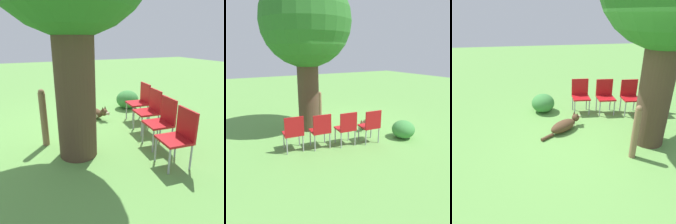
{
  "view_description": "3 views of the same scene",
  "coord_description": "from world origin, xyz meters",
  "views": [
    {
      "loc": [
        0.88,
        4.08,
        1.82
      ],
      "look_at": [
        -0.67,
        0.48,
        0.5
      ],
      "focal_mm": 35.0,
      "sensor_mm": 36.0,
      "label": 1
    },
    {
      "loc": [
        -5.83,
        3.15,
        2.28
      ],
      "look_at": [
        -0.82,
        0.42,
        0.69
      ],
      "focal_mm": 35.0,
      "sensor_mm": 36.0,
      "label": 2
    },
    {
      "loc": [
        3.63,
        -1.52,
        2.43
      ],
      "look_at": [
        -0.63,
        -0.72,
        0.47
      ],
      "focal_mm": 35.0,
      "sensor_mm": 36.0,
      "label": 3
    }
  ],
  "objects": [
    {
      "name": "ground_plane",
      "position": [
        0.0,
        0.0,
        0.0
      ],
      "size": [
        30.0,
        30.0,
        0.0
      ],
      "primitive_type": "plane",
      "color": "#609947"
    },
    {
      "name": "fence_post",
      "position": [
        0.56,
        0.34,
        0.52
      ],
      "size": [
        0.12,
        0.12,
        1.03
      ],
      "color": "#846647",
      "rests_on": "ground_plane"
    },
    {
      "name": "red_chair_3",
      "position": [
        -1.18,
        1.78,
        0.5
      ],
      "size": [
        0.45,
        0.47,
        0.87
      ],
      "rotation": [
        0.0,
        0.0,
        -0.08
      ],
      "color": "#B21419",
      "rests_on": "ground_plane"
    },
    {
      "name": "dog",
      "position": [
        -0.65,
        -0.69,
        0.13
      ],
      "size": [
        0.73,
        1.01,
        0.35
      ],
      "rotation": [
        0.0,
        0.0,
        2.16
      ],
      "color": "#513823",
      "rests_on": "ground_plane"
    },
    {
      "name": "red_chair_2",
      "position": [
        -1.33,
        1.16,
        0.5
      ],
      "size": [
        0.45,
        0.47,
        0.87
      ],
      "rotation": [
        0.0,
        0.0,
        -0.08
      ],
      "color": "#B21419",
      "rests_on": "ground_plane"
    },
    {
      "name": "red_chair_0",
      "position": [
        -1.63,
        -0.09,
        0.5
      ],
      "size": [
        0.45,
        0.47,
        0.87
      ],
      "rotation": [
        0.0,
        0.0,
        -0.08
      ],
      "color": "#B21419",
      "rests_on": "ground_plane"
    },
    {
      "name": "low_shrub",
      "position": [
        -1.79,
        -1.07,
        0.24
      ],
      "size": [
        0.61,
        0.61,
        0.48
      ],
      "color": "#3D843D",
      "rests_on": "ground_plane"
    },
    {
      "name": "red_chair_1",
      "position": [
        -1.48,
        0.53,
        0.5
      ],
      "size": [
        0.45,
        0.47,
        0.87
      ],
      "rotation": [
        0.0,
        0.0,
        -0.08
      ],
      "color": "#B21419",
      "rests_on": "ground_plane"
    }
  ]
}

